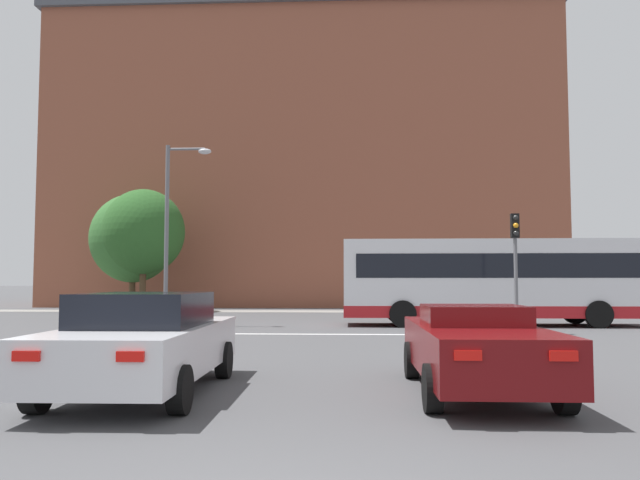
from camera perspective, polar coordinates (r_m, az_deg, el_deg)
stop_line_strip at (r=20.22m, az=1.36°, el=-8.61°), size 9.63×0.30×0.01m
far_pavement at (r=34.97m, az=1.99°, el=-6.55°), size 70.69×2.50×0.01m
brick_civic_building at (r=47.79m, az=-1.15°, el=7.34°), size 34.79×15.82×28.36m
car_saloon_left at (r=10.06m, az=-15.70°, el=-8.93°), size 2.15×4.96×1.53m
car_roadster_right at (r=9.99m, az=14.03°, el=-9.46°), size 1.92×4.75×1.34m
bus_crossing_lead at (r=24.97m, az=15.44°, el=-3.51°), size 11.42×2.68×3.27m
traffic_light_far_right at (r=35.08m, az=11.71°, el=-2.11°), size 0.26×0.31×3.95m
traffic_light_near_right at (r=21.33m, az=17.44°, el=-1.07°), size 0.26×0.31×3.92m
street_lamp_junction at (r=24.65m, az=-13.18°, el=2.22°), size 1.78×0.36×6.96m
pedestrian_waiting at (r=35.61m, az=13.16°, el=-4.93°), size 0.42×0.45×1.59m
tree_by_building at (r=37.69m, az=-16.72°, el=0.14°), size 4.88×4.88×6.74m
tree_kerbside at (r=36.43m, az=-15.82°, el=0.72°), size 4.57×4.57×6.87m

